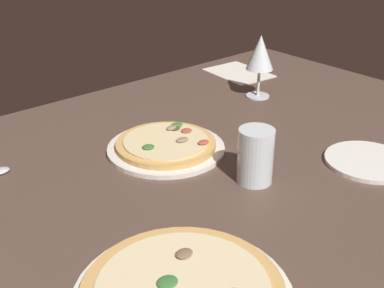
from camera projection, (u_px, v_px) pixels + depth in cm
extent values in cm
cube|color=brown|center=(219.00, 171.00, 107.90)|extent=(150.00, 110.00, 4.00)
cylinder|color=silver|center=(166.00, 149.00, 111.79)|extent=(26.21, 26.21, 1.00)
cylinder|color=tan|center=(166.00, 144.00, 111.30)|extent=(22.27, 22.27, 1.20)
cylinder|color=beige|center=(166.00, 141.00, 110.95)|extent=(18.89, 18.89, 0.40)
ellipsoid|color=#387033|center=(177.00, 125.00, 117.47)|extent=(3.12, 2.24, 0.64)
ellipsoid|color=#937556|center=(182.00, 140.00, 110.35)|extent=(3.05, 2.20, 0.59)
ellipsoid|color=#387033|center=(148.00, 147.00, 107.25)|extent=(2.67, 2.53, 0.53)
ellipsoid|color=#AD4733|center=(186.00, 131.00, 114.81)|extent=(2.57, 2.44, 0.48)
ellipsoid|color=#AD4733|center=(202.00, 143.00, 108.93)|extent=(2.73, 1.98, 0.64)
ellipsoid|color=#4C3828|center=(174.00, 128.00, 115.85)|extent=(2.55, 2.49, 0.51)
ellipsoid|color=#937556|center=(172.00, 128.00, 115.78)|extent=(2.62, 1.91, 0.77)
cylinder|color=beige|center=(183.00, 287.00, 69.46)|extent=(24.63, 24.63, 0.40)
ellipsoid|color=#387033|center=(167.00, 282.00, 69.62)|extent=(3.09, 2.72, 0.60)
ellipsoid|color=brown|center=(184.00, 253.00, 75.04)|extent=(2.79, 2.26, 0.77)
cylinder|color=silver|center=(258.00, 96.00, 142.17)|extent=(6.57, 6.57, 0.40)
cylinder|color=silver|center=(258.00, 82.00, 140.37)|extent=(0.80, 0.80, 7.73)
cone|color=silver|center=(260.00, 52.00, 136.57)|extent=(7.55, 7.55, 9.46)
cone|color=maroon|center=(260.00, 62.00, 137.77)|extent=(2.91, 2.91, 4.04)
cylinder|color=silver|center=(257.00, 155.00, 97.83)|extent=(7.10, 7.10, 11.19)
cylinder|color=silver|center=(256.00, 164.00, 98.71)|extent=(6.53, 6.53, 7.22)
cylinder|color=white|center=(368.00, 161.00, 106.54)|extent=(18.22, 18.22, 0.90)
cube|color=silver|center=(239.00, 73.00, 160.81)|extent=(16.45, 20.82, 0.30)
ellipsoid|color=silver|center=(0.00, 171.00, 102.63)|extent=(4.16, 3.03, 1.00)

